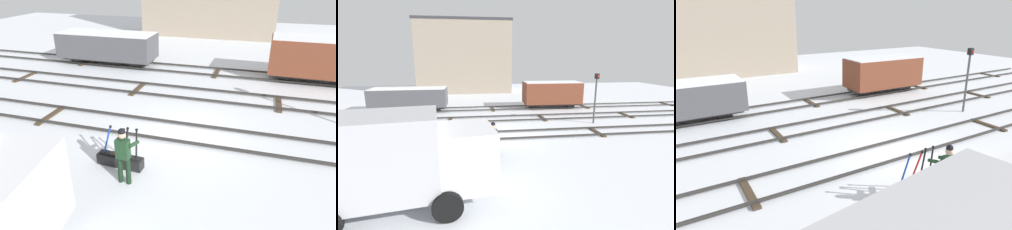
# 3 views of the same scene
# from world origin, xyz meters

# --- Properties ---
(ground_plane) EXTENTS (60.00, 60.00, 0.00)m
(ground_plane) POSITION_xyz_m (0.00, 0.00, 0.00)
(ground_plane) COLOR silver
(track_main_line) EXTENTS (44.00, 1.94, 0.18)m
(track_main_line) POSITION_xyz_m (0.00, 0.00, 0.11)
(track_main_line) COLOR #2D2B28
(track_main_line) RESTS_ON ground_plane
(track_siding_near) EXTENTS (44.00, 1.94, 0.18)m
(track_siding_near) POSITION_xyz_m (0.00, 4.12, 0.11)
(track_siding_near) COLOR #2D2B28
(track_siding_near) RESTS_ON ground_plane
(track_siding_far) EXTENTS (44.00, 1.94, 0.18)m
(track_siding_far) POSITION_xyz_m (0.00, 8.07, 0.11)
(track_siding_far) COLOR #2D2B28
(track_siding_far) RESTS_ON ground_plane
(switch_lever_frame) EXTENTS (1.54, 0.44, 1.45)m
(switch_lever_frame) POSITION_xyz_m (-1.43, -2.55, 0.25)
(switch_lever_frame) COLOR black
(switch_lever_frame) RESTS_ON ground_plane
(rail_worker) EXTENTS (0.56, 0.70, 1.79)m
(rail_worker) POSITION_xyz_m (-0.95, -3.28, 1.01)
(rail_worker) COLOR black
(rail_worker) RESTS_ON ground_plane
(delivery_truck) EXTENTS (5.73, 3.02, 3.01)m
(delivery_truck) POSITION_xyz_m (-4.09, -6.62, 1.67)
(delivery_truck) COLOR silver
(delivery_truck) RESTS_ON ground_plane
(signal_post) EXTENTS (0.24, 0.32, 3.54)m
(signal_post) POSITION_xyz_m (6.73, 2.18, 2.19)
(signal_post) COLOR #4C4C4C
(signal_post) RESTS_ON ground_plane
(apartment_building) EXTENTS (12.35, 5.19, 9.46)m
(apartment_building) POSITION_xyz_m (-2.67, 20.76, 4.73)
(apartment_building) COLOR gray
(apartment_building) RESTS_ON ground_plane
(freight_car_near_switch) EXTENTS (6.30, 2.34, 2.08)m
(freight_car_near_switch) POSITION_xyz_m (-7.19, 8.07, 1.22)
(freight_car_near_switch) COLOR #2D2B28
(freight_car_near_switch) RESTS_ON ground_plane
(freight_car_back_track) EXTENTS (5.24, 2.42, 2.44)m
(freight_car_back_track) POSITION_xyz_m (5.50, 8.07, 1.40)
(freight_car_back_track) COLOR #2D2B28
(freight_car_back_track) RESTS_ON ground_plane
(perched_bird_roof_left) EXTENTS (0.28, 0.16, 0.13)m
(perched_bird_roof_left) POSITION_xyz_m (2.84, 20.63, 9.51)
(perched_bird_roof_left) COLOR #333338
(perched_bird_roof_left) RESTS_ON apartment_building
(perched_bird_roof_right) EXTENTS (0.15, 0.28, 0.13)m
(perched_bird_roof_right) POSITION_xyz_m (-0.43, 22.20, 9.51)
(perched_bird_roof_right) COLOR #514C47
(perched_bird_roof_right) RESTS_ON apartment_building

